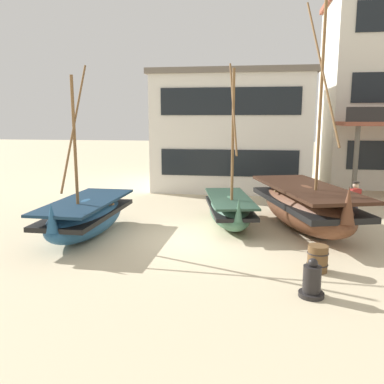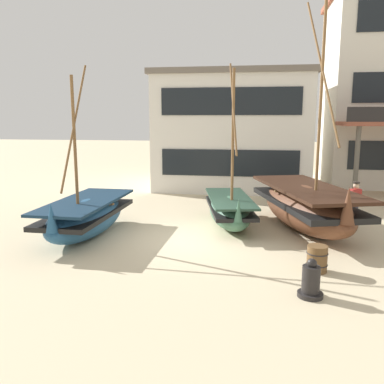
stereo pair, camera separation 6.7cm
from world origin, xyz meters
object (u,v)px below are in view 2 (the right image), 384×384
at_px(fishing_boat_near_left, 230,209).
at_px(fishing_boat_far_right, 86,216).
at_px(fisherman_by_hull, 355,205).
at_px(harbor_building_main, 233,130).
at_px(capstan_winch, 311,282).
at_px(fishing_boat_centre_large, 306,206).
at_px(wooden_barrel, 317,259).

distance_m(fishing_boat_near_left, fishing_boat_far_right, 5.18).
distance_m(fisherman_by_hull, harbor_building_main, 10.53).
xyz_separation_m(fishing_boat_far_right, fisherman_by_hull, (9.29, 2.56, 0.15)).
bearing_deg(fishing_boat_far_right, fishing_boat_near_left, 23.70).
distance_m(fishing_boat_far_right, capstan_winch, 7.92).
xyz_separation_m(fishing_boat_centre_large, harbor_building_main, (-3.14, 9.58, 2.39)).
distance_m(fishing_boat_near_left, harbor_building_main, 9.83).
distance_m(fishing_boat_near_left, wooden_barrel, 5.02).
distance_m(fishing_boat_far_right, fisherman_by_hull, 9.64).
relative_size(fishing_boat_far_right, harbor_building_main, 0.65).
relative_size(fishing_boat_centre_large, fisherman_by_hull, 4.73).
bearing_deg(fishing_boat_centre_large, capstan_winch, -95.50).
relative_size(fishing_boat_near_left, harbor_building_main, 0.68).
relative_size(fishing_boat_far_right, capstan_winch, 6.33).
bearing_deg(wooden_barrel, harbor_building_main, 102.08).
xyz_separation_m(fisherman_by_hull, harbor_building_main, (-4.95, 8.97, 2.42)).
distance_m(wooden_barrel, harbor_building_main, 14.38).
bearing_deg(wooden_barrel, fishing_boat_far_right, 162.91).
relative_size(fishing_boat_centre_large, fishing_boat_far_right, 1.41).
relative_size(fishing_boat_centre_large, harbor_building_main, 0.92).
xyz_separation_m(fishing_boat_far_right, harbor_building_main, (4.34, 11.54, 2.58)).
relative_size(capstan_winch, wooden_barrel, 1.28).
distance_m(fishing_boat_centre_large, capstan_winch, 5.84).
relative_size(fisherman_by_hull, wooden_barrel, 2.41).
distance_m(fishing_boat_centre_large, fishing_boat_far_right, 7.73).
relative_size(fishing_boat_near_left, fisherman_by_hull, 3.50).
height_order(fisherman_by_hull, harbor_building_main, harbor_building_main).
bearing_deg(capstan_winch, fishing_boat_near_left, 110.23).
distance_m(fishing_boat_far_right, harbor_building_main, 12.59).
bearing_deg(fishing_boat_far_right, fisherman_by_hull, 15.42).
bearing_deg(fisherman_by_hull, fishing_boat_near_left, -173.95).
relative_size(wooden_barrel, harbor_building_main, 0.08).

